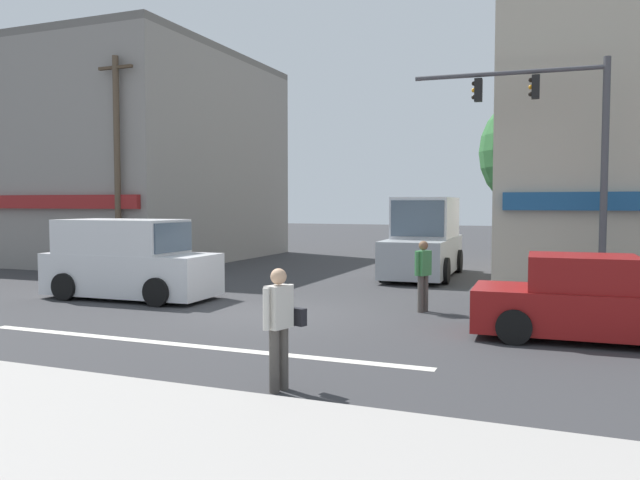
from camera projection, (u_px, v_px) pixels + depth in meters
name	position (u px, v px, depth m)	size (l,w,h in m)	color
ground_plane	(272.00, 313.00, 14.41)	(120.00, 120.00, 0.00)	#333335
lane_marking_stripe	(185.00, 345.00, 11.16)	(9.00, 0.24, 0.01)	silver
building_left_block	(130.00, 159.00, 28.90)	(10.76, 11.93, 9.16)	gray
street_tree	(542.00, 152.00, 19.04)	(3.80, 3.80, 6.01)	#4C3823
utility_pole_near_left	(117.00, 162.00, 21.71)	(1.40, 0.22, 7.64)	brown
utility_pole_far_right	(605.00, 137.00, 19.74)	(1.40, 0.22, 8.96)	brown
traffic_light_mast	(564.00, 139.00, 15.95)	(4.89, 0.39, 6.20)	#47474C
box_truck_parked_curbside	(424.00, 240.00, 21.75)	(2.42, 5.68, 2.75)	#999EA3
van_crossing_rightbound	(128.00, 261.00, 16.67)	(4.65, 2.13, 2.11)	silver
sedan_waiting_far	(587.00, 302.00, 11.55)	(4.17, 2.01, 1.58)	maroon
pedestrian_foreground_with_bag	(280.00, 321.00, 8.40)	(0.44, 0.67, 1.67)	#4C4742
pedestrian_mid_crossing	(423.00, 272.00, 14.55)	(0.35, 0.53, 1.67)	#4C4742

